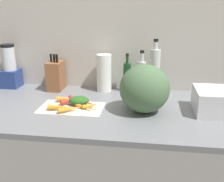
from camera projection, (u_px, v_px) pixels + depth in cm
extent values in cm
cube|color=slate|center=(102.00, 109.00, 156.52)|extent=(170.00, 80.00, 3.00)
cube|color=#BCB7AD|center=(111.00, 45.00, 182.83)|extent=(170.00, 3.00, 60.00)
cube|color=beige|center=(71.00, 108.00, 153.27)|extent=(36.75, 22.27, 0.80)
cone|color=orange|center=(87.00, 108.00, 149.22)|extent=(15.24, 8.84, 2.02)
cone|color=orange|center=(91.00, 105.00, 152.34)|extent=(9.80, 8.37, 2.40)
cone|color=#B2264C|center=(75.00, 100.00, 158.55)|extent=(10.54, 10.78, 3.45)
cone|color=#B2264C|center=(78.00, 103.00, 155.17)|extent=(14.12, 13.79, 2.40)
cone|color=red|center=(69.00, 101.00, 157.51)|extent=(10.87, 9.02, 3.43)
cone|color=orange|center=(85.00, 102.00, 156.53)|extent=(14.97, 10.60, 3.07)
cone|color=orange|center=(70.00, 109.00, 146.65)|extent=(13.02, 9.89, 2.80)
cone|color=orange|center=(61.00, 107.00, 148.34)|extent=(15.56, 3.91, 3.04)
cone|color=orange|center=(71.00, 99.00, 161.42)|extent=(16.82, 5.52, 3.07)
ellipsoid|color=#2D6023|center=(79.00, 100.00, 156.15)|extent=(11.84, 9.10, 5.01)
ellipsoid|color=#4C6B47|center=(144.00, 89.00, 144.57)|extent=(27.38, 25.99, 26.80)
cube|color=brown|center=(56.00, 76.00, 183.82)|extent=(9.65, 14.26, 19.77)
cylinder|color=black|center=(51.00, 58.00, 179.48)|extent=(1.44, 1.44, 5.50)
cylinder|color=black|center=(54.00, 58.00, 178.70)|extent=(1.42, 1.42, 5.50)
cylinder|color=black|center=(57.00, 58.00, 177.74)|extent=(1.74, 1.74, 5.50)
cube|color=navy|center=(11.00, 78.00, 190.72)|extent=(12.22, 12.22, 12.55)
cylinder|color=silver|center=(9.00, 59.00, 186.16)|extent=(9.17, 9.17, 16.45)
cylinder|color=black|center=(7.00, 46.00, 183.29)|extent=(9.35, 9.35, 1.80)
cylinder|color=white|center=(104.00, 73.00, 180.27)|extent=(10.02, 10.02, 25.31)
cylinder|color=#19421E|center=(127.00, 78.00, 180.01)|extent=(5.13, 5.13, 19.55)
cylinder|color=#19421E|center=(127.00, 60.00, 176.14)|extent=(1.88, 1.88, 5.05)
cylinder|color=black|center=(127.00, 55.00, 175.09)|extent=(2.16, 2.16, 1.60)
cylinder|color=silver|center=(141.00, 78.00, 174.90)|extent=(5.64, 5.64, 21.81)
cylinder|color=silver|center=(142.00, 57.00, 170.57)|extent=(2.45, 2.45, 5.72)
cylinder|color=black|center=(142.00, 52.00, 169.42)|extent=(2.82, 2.82, 1.60)
cylinder|color=silver|center=(154.00, 72.00, 174.42)|extent=(7.00, 7.00, 29.56)
cylinder|color=silver|center=(156.00, 45.00, 168.97)|extent=(2.66, 2.66, 5.12)
cylinder|color=black|center=(156.00, 40.00, 167.91)|extent=(3.06, 3.06, 1.60)
cube|color=silver|center=(220.00, 101.00, 145.77)|extent=(27.59, 24.25, 13.06)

